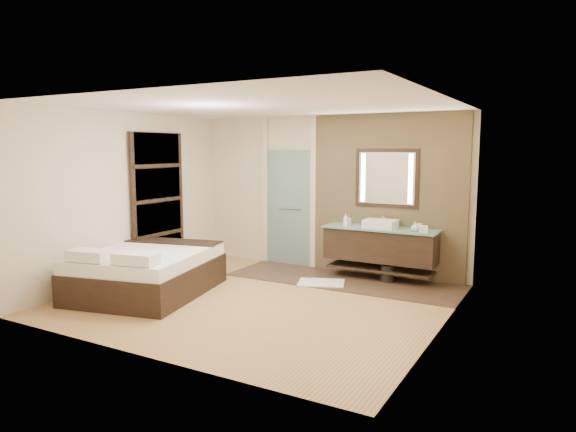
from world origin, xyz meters
The scene contains 15 objects.
floor centered at (0.00, 0.00, 0.00)m, with size 5.00×5.00×0.00m, color olive.
tile_strip centered at (0.60, 1.60, 0.01)m, with size 3.80×1.30×0.01m, color #37261E.
stone_wall centered at (1.10, 2.21, 1.35)m, with size 2.60×0.08×2.70m, color tan.
vanity centered at (1.10, 1.92, 0.58)m, with size 1.85×0.55×0.88m.
mirror_unit centered at (1.10, 2.16, 1.65)m, with size 1.06×0.04×0.96m.
frosted_door centered at (-0.75, 2.20, 1.14)m, with size 1.10×0.12×2.70m.
shoji_partition centered at (-2.43, 0.60, 1.21)m, with size 0.06×1.20×2.40m.
bed centered at (-1.65, -0.50, 0.33)m, with size 2.04×2.35×0.79m.
bath_mat centered at (0.38, 1.23, 0.02)m, with size 0.72×0.50×0.02m, color silver.
waste_bin centered at (1.26, 1.85, 0.14)m, with size 0.23×0.23×0.28m, color black.
tissue_box centered at (1.82, 1.78, 0.92)m, with size 0.12×0.12×0.10m, color white.
soap_bottle_a centered at (0.53, 1.82, 0.97)m, with size 0.08×0.08×0.20m, color white.
soap_bottle_b centered at (0.54, 1.91, 0.95)m, with size 0.07×0.08×0.16m, color #B2B2B2.
soap_bottle_c centered at (1.68, 1.80, 0.94)m, with size 0.12×0.12×0.15m, color #A8D3CD.
cup centered at (1.69, 2.05, 0.91)m, with size 0.11×0.11×0.09m, color silver.
Camera 1 is at (3.77, -5.95, 2.13)m, focal length 32.00 mm.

